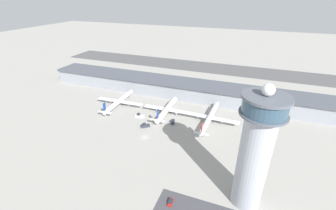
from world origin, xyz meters
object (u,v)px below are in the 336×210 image
at_px(airplane_gate_bravo, 167,109).
at_px(car_red_hatchback, 171,202).
at_px(service_truck_catering, 139,116).
at_px(service_truck_baggage, 145,126).
at_px(service_truck_fuel, 173,122).
at_px(control_tower, 255,150).
at_px(airplane_gate_alpha, 119,101).
at_px(airplane_gate_charlie, 210,117).

distance_m(airplane_gate_bravo, car_red_hatchback, 81.29).
bearing_deg(service_truck_catering, service_truck_baggage, -47.47).
xyz_separation_m(airplane_gate_bravo, service_truck_baggage, (-7.31, -22.84, -2.89)).
relative_size(airplane_gate_bravo, service_truck_fuel, 6.24).
bearing_deg(control_tower, car_red_hatchback, -156.94).
distance_m(control_tower, airplane_gate_alpha, 121.62).
relative_size(control_tower, service_truck_baggage, 8.88).
distance_m(airplane_gate_alpha, service_truck_catering, 26.36).
bearing_deg(service_truck_fuel, car_red_hatchback, -71.27).
bearing_deg(service_truck_fuel, airplane_gate_charlie, 22.31).
bearing_deg(service_truck_baggage, service_truck_catering, 132.53).
bearing_deg(airplane_gate_bravo, control_tower, -45.61).
bearing_deg(airplane_gate_alpha, service_truck_fuel, -11.38).
relative_size(service_truck_catering, car_red_hatchback, 1.59).
bearing_deg(service_truck_fuel, airplane_gate_bravo, 128.34).
height_order(control_tower, airplane_gate_charlie, control_tower).
xyz_separation_m(airplane_gate_alpha, car_red_hatchback, (71.73, -74.31, -3.47)).
height_order(service_truck_catering, car_red_hatchback, service_truck_catering).
distance_m(service_truck_catering, service_truck_baggage, 14.92).
xyz_separation_m(airplane_gate_charlie, service_truck_baggage, (-40.19, -21.74, -3.05)).
height_order(airplane_gate_charlie, service_truck_catering, airplane_gate_charlie).
height_order(airplane_gate_alpha, service_truck_catering, airplane_gate_alpha).
bearing_deg(car_red_hatchback, control_tower, 23.06).
distance_m(service_truck_fuel, service_truck_baggage, 19.91).
xyz_separation_m(control_tower, service_truck_catering, (-78.39, 50.46, -27.13)).
distance_m(control_tower, service_truck_catering, 97.09).
xyz_separation_m(control_tower, service_truck_fuel, (-52.27, 51.28, -27.17)).
height_order(service_truck_fuel, service_truck_baggage, service_truck_baggage).
bearing_deg(service_truck_baggage, airplane_gate_charlie, 28.40).
xyz_separation_m(airplane_gate_bravo, car_red_hatchback, (30.50, -75.28, -3.36)).
relative_size(airplane_gate_bravo, service_truck_catering, 5.38).
bearing_deg(car_red_hatchback, service_truck_fuel, 108.73).
distance_m(airplane_gate_alpha, car_red_hatchback, 103.34).
xyz_separation_m(service_truck_catering, service_truck_fuel, (26.11, 0.83, -0.04)).
relative_size(control_tower, airplane_gate_charlie, 1.21).
bearing_deg(airplane_gate_alpha, car_red_hatchback, -46.01).
height_order(control_tower, car_red_hatchback, control_tower).
bearing_deg(airplane_gate_alpha, airplane_gate_bravo, 1.34).
bearing_deg(service_truck_fuel, airplane_gate_alpha, 168.62).
relative_size(control_tower, service_truck_fuel, 9.13).
distance_m(service_truck_fuel, car_red_hatchback, 67.86).
distance_m(airplane_gate_bravo, service_truck_catering, 21.24).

